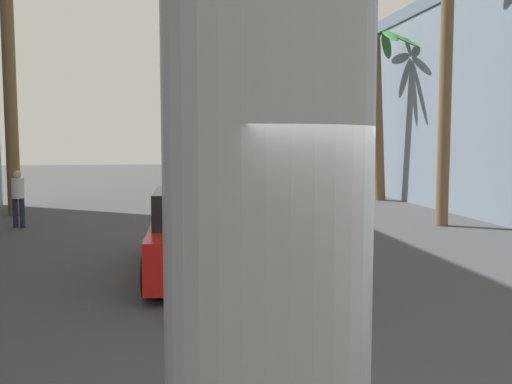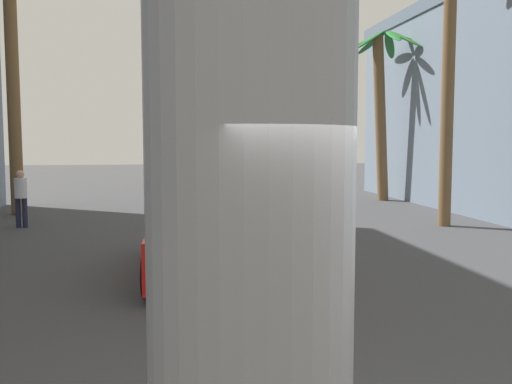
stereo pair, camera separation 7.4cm
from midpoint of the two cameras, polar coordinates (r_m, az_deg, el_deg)
ground_plane at (r=12.97m, az=-2.36°, el=-5.72°), size 92.75×92.75×0.00m
car_lead at (r=10.65m, az=-4.96°, el=-4.29°), size 2.22×4.75×1.56m
palm_tree_far_left at (r=20.72m, az=-23.27°, el=12.97°), size 3.39×3.46×9.28m
palm_tree_mid_right at (r=17.54m, az=18.90°, el=16.27°), size 2.99×3.10×9.43m
palm_tree_far_right at (r=23.69m, az=12.57°, el=9.32°), size 3.35×3.32×6.82m
pedestrian_far_left at (r=17.29m, az=-22.35°, el=-0.20°), size 0.41×0.41×1.62m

